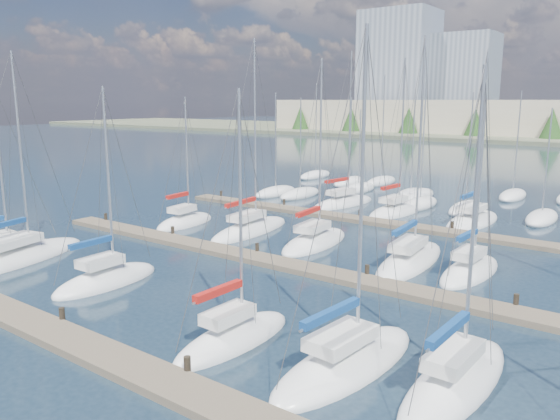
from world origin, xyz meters
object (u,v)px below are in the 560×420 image
Objects in this scene: sailboat_i at (250,229)px; sailboat_f at (456,382)px; sailboat_b at (19,257)px; sailboat_l at (470,271)px; sailboat_n at (343,203)px; sailboat_e at (346,363)px; sailboat_h at (185,222)px; sailboat_d at (233,338)px; sailboat_p at (472,221)px; sailboat_k at (410,261)px; sailboat_o at (395,211)px; sailboat_j at (315,242)px; sailboat_c at (106,280)px.

sailboat_i reaches higher than sailboat_f.
sailboat_l is at bearing 16.92° from sailboat_b.
sailboat_n is at bearing 141.89° from sailboat_l.
sailboat_e is at bearing -51.21° from sailboat_n.
sailboat_e is 1.22× the size of sailboat_l.
sailboat_h is at bearing 156.98° from sailboat_f.
sailboat_i is at bearing 129.04° from sailboat_d.
sailboat_n is (-11.68, 29.42, 0.00)m from sailboat_d.
sailboat_k is at bearing -85.59° from sailboat_p.
sailboat_k is (1.36, 15.07, -0.01)m from sailboat_d.
sailboat_o is at bearing 120.68° from sailboat_f.
sailboat_i reaches higher than sailboat_e.
sailboat_e reaches higher than sailboat_h.
sailboat_k reaches higher than sailboat_j.
sailboat_d is 29.26m from sailboat_o.
sailboat_n is at bearing 125.34° from sailboat_e.
sailboat_j is at bearing 172.51° from sailboat_k.
sailboat_i is 1.06× the size of sailboat_o.
sailboat_e is 3.97m from sailboat_f.
sailboat_p reaches higher than sailboat_o.
sailboat_e is 28.21m from sailboat_p.
sailboat_c reaches higher than sailboat_l.
sailboat_i reaches higher than sailboat_p.
sailboat_p is at bearing 65.32° from sailboat_c.
sailboat_p is (0.91, 28.84, -0.01)m from sailboat_d.
sailboat_i is at bearing 93.34° from sailboat_c.
sailboat_d is at bearing -9.69° from sailboat_c.
sailboat_p reaches higher than sailboat_e.
sailboat_k is 0.99× the size of sailboat_p.
sailboat_e is 0.93× the size of sailboat_o.
sailboat_j is 14.74m from sailboat_c.
sailboat_j reaches higher than sailboat_c.
sailboat_b is at bearing -178.19° from sailboat_c.
sailboat_k is at bearing -177.12° from sailboat_l.
sailboat_o is at bearing 51.25° from sailboat_b.
sailboat_e is 22.28m from sailboat_i.
sailboat_o is 1.20× the size of sailboat_f.
sailboat_i is 16.98m from sailboat_l.
sailboat_f reaches higher than sailboat_l.
sailboat_f is 29.35m from sailboat_h.
sailboat_k is at bearing -8.45° from sailboat_j.
sailboat_d is 16.55m from sailboat_j.
sailboat_k reaches higher than sailboat_f.
sailboat_k reaches higher than sailboat_o.
sailboat_l is at bearing -31.95° from sailboat_n.
sailboat_f is (20.63, -13.55, -0.01)m from sailboat_i.
sailboat_j is 0.99× the size of sailboat_b.
sailboat_d is at bearing -74.43° from sailboat_j.
sailboat_e is 23.81m from sailboat_b.
sailboat_i is 6.08m from sailboat_h.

